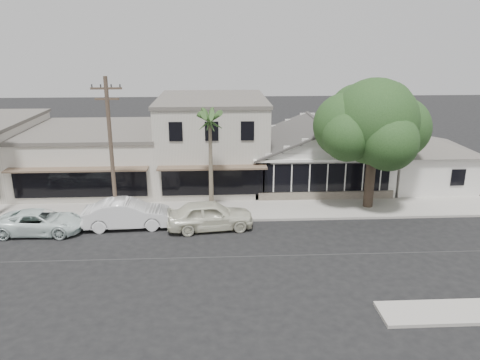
{
  "coord_description": "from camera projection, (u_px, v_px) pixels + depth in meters",
  "views": [
    {
      "loc": [
        -2.72,
        -22.43,
        11.12
      ],
      "look_at": [
        -1.23,
        6.0,
        2.41
      ],
      "focal_mm": 35.0,
      "sensor_mm": 36.0,
      "label": 1
    }
  ],
  "objects": [
    {
      "name": "row_building_midnear",
      "position": [
        97.0,
        158.0,
        36.48
      ],
      "size": [
        10.0,
        10.0,
        4.2
      ],
      "primitive_type": "cube",
      "color": "beige",
      "rests_on": "ground"
    },
    {
      "name": "car_0",
      "position": [
        210.0,
        215.0,
        28.08
      ],
      "size": [
        5.39,
        2.69,
        1.76
      ],
      "primitive_type": "imported",
      "rotation": [
        0.0,
        0.0,
        1.69
      ],
      "color": "silver",
      "rests_on": "ground"
    },
    {
      "name": "ground",
      "position": [
        269.0,
        256.0,
        24.81
      ],
      "size": [
        140.0,
        140.0,
        0.0
      ],
      "primitive_type": "plane",
      "color": "black",
      "rests_on": "ground"
    },
    {
      "name": "utility_pole",
      "position": [
        111.0,
        148.0,
        27.92
      ],
      "size": [
        1.8,
        0.24,
        9.0
      ],
      "color": "brown",
      "rests_on": "ground"
    },
    {
      "name": "car_1",
      "position": [
        128.0,
        214.0,
        28.33
      ],
      "size": [
        5.35,
        2.14,
        1.73
      ],
      "primitive_type": "imported",
      "rotation": [
        0.0,
        0.0,
        1.63
      ],
      "color": "white",
      "rests_on": "ground"
    },
    {
      "name": "sidewalk_north",
      "position": [
        137.0,
        212.0,
        30.83
      ],
      "size": [
        90.0,
        3.5,
        0.15
      ],
      "primitive_type": "cube",
      "color": "#9E9991",
      "rests_on": "ground"
    },
    {
      "name": "shade_tree",
      "position": [
        372.0,
        124.0,
        30.33
      ],
      "size": [
        7.86,
        7.11,
        8.72
      ],
      "rotation": [
        0.0,
        0.0,
        -0.24
      ],
      "color": "#46392A",
      "rests_on": "ground"
    },
    {
      "name": "row_building_near",
      "position": [
        212.0,
        142.0,
        36.6
      ],
      "size": [
        8.0,
        10.0,
        6.5
      ],
      "primitive_type": "cube",
      "color": "beige",
      "rests_on": "ground"
    },
    {
      "name": "side_cottage",
      "position": [
        423.0,
        168.0,
        36.01
      ],
      "size": [
        6.0,
        6.0,
        3.0
      ],
      "primitive_type": "cube",
      "color": "silver",
      "rests_on": "ground"
    },
    {
      "name": "palm_east",
      "position": [
        210.0,
        120.0,
        28.7
      ],
      "size": [
        2.58,
        2.58,
        7.29
      ],
      "color": "#726651",
      "rests_on": "ground"
    },
    {
      "name": "corner_shop",
      "position": [
        316.0,
        152.0,
        36.2
      ],
      "size": [
        10.4,
        8.6,
        5.1
      ],
      "color": "silver",
      "rests_on": "ground"
    },
    {
      "name": "car_2",
      "position": [
        40.0,
        222.0,
        27.54
      ],
      "size": [
        5.08,
        2.45,
        1.4
      ],
      "primitive_type": "imported",
      "rotation": [
        0.0,
        0.0,
        1.54
      ],
      "color": "white",
      "rests_on": "ground"
    }
  ]
}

